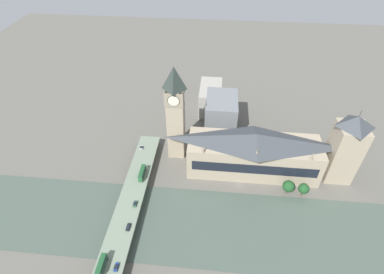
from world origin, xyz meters
The scene contains 16 objects.
ground_plane centered at (0.00, 0.00, 0.00)m, with size 600.00×600.00×0.00m, color #605E56.
river_water centered at (-30.76, 0.00, 0.15)m, with size 49.52×360.00×0.30m, color #47564C.
parliament_hall centered at (15.29, -8.00, 15.03)m, with size 25.04×82.48×30.27m.
clock_tower centered at (26.61, 42.64, 35.65)m, with size 12.00×12.00×66.45m.
victoria_tower centered at (15.34, -61.41, 23.71)m, with size 16.35×16.35×51.42m.
road_bridge centered at (-30.76, 63.03, 5.10)m, with size 131.04×13.98×6.33m.
double_decker_bus_lead centered at (-62.44, 65.93, 9.13)m, with size 10.15×2.57×5.07m.
double_decker_bus_mid centered at (-3.24, 60.12, 9.11)m, with size 10.93×2.55×5.07m.
car_northbound_lead centered at (-24.96, 59.49, 7.01)m, with size 4.26×1.93×1.35m.
car_southbound_lead centered at (-61.67, 59.46, 7.03)m, with size 4.17×1.82×1.43m.
car_southbound_mid centered at (-39.99, 59.38, 7.00)m, with size 4.53×1.86×1.34m.
car_southbound_tail centered at (21.85, 66.53, 6.95)m, with size 3.88×1.94×1.24m.
city_block_west centered at (57.67, 13.38, 13.32)m, with size 31.40×22.88×26.65m.
city_block_center centered at (83.75, 22.57, 10.26)m, with size 33.09×17.46×20.51m.
tree_embankment_near centered at (-2.68, -29.01, 6.16)m, with size 7.22×7.22×9.79m.
tree_embankment_mid centered at (-3.66, -37.77, 6.21)m, with size 6.47×6.47×9.47m.
Camera 1 is at (-125.65, 17.21, 144.96)m, focal length 28.00 mm.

